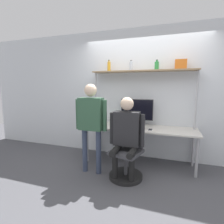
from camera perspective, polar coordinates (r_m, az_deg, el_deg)
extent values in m
plane|color=#4C4C51|center=(3.40, 7.65, -18.29)|extent=(12.00, 12.00, 0.00)
cube|color=silver|center=(3.75, 10.18, 5.62)|extent=(8.00, 0.06, 2.70)
cube|color=beige|center=(3.48, 9.01, -5.22)|extent=(2.15, 0.66, 0.03)
cylinder|color=#A5A5AA|center=(3.64, -8.09, -10.52)|extent=(0.05, 0.05, 0.69)
cylinder|color=#A5A5AA|center=(3.32, 26.01, -13.25)|extent=(0.05, 0.05, 0.69)
cylinder|color=#A5A5AA|center=(4.11, -4.64, -8.25)|extent=(0.05, 0.05, 0.69)
cylinder|color=#A5A5AA|center=(3.82, 25.00, -10.32)|extent=(0.05, 0.05, 0.69)
cube|color=#997A56|center=(3.57, 9.91, 13.03)|extent=(2.04, 0.30, 0.02)
cylinder|color=#B2B2B7|center=(3.89, -5.13, -0.62)|extent=(0.04, 0.04, 1.83)
cylinder|color=#B2B2B7|center=(3.59, 25.51, -2.17)|extent=(0.04, 0.04, 1.83)
cylinder|color=#333338|center=(3.65, 7.98, -4.23)|extent=(0.21, 0.21, 0.01)
cylinder|color=#333338|center=(3.64, 8.01, -3.25)|extent=(0.06, 0.06, 0.12)
cube|color=#333338|center=(3.60, 8.11, 0.79)|extent=(0.65, 0.01, 0.42)
cube|color=black|center=(3.59, 8.09, 0.78)|extent=(0.63, 0.02, 0.40)
cube|color=#333338|center=(3.31, 7.67, -5.55)|extent=(0.32, 0.20, 0.01)
cube|color=black|center=(3.29, 7.62, -5.51)|extent=(0.27, 0.11, 0.00)
cube|color=#333338|center=(3.35, 7.94, -3.60)|extent=(0.32, 0.07, 0.20)
cube|color=navy|center=(3.35, 7.92, -3.65)|extent=(0.28, 0.06, 0.17)
cube|color=silver|center=(3.31, 12.42, -5.67)|extent=(0.07, 0.15, 0.01)
cube|color=black|center=(3.31, 12.42, -5.58)|extent=(0.06, 0.13, 0.00)
cylinder|color=black|center=(3.13, 4.49, -20.06)|extent=(0.56, 0.56, 0.06)
cylinder|color=#4C4C51|center=(3.04, 4.54, -16.55)|extent=(0.06, 0.06, 0.36)
cube|color=#3F3F44|center=(2.96, 4.58, -12.91)|extent=(0.56, 0.56, 0.05)
cube|color=#3F3F44|center=(3.06, 6.57, -7.30)|extent=(0.41, 0.14, 0.45)
cylinder|color=black|center=(2.93, 0.98, -17.65)|extent=(0.09, 0.09, 0.47)
cylinder|color=black|center=(2.87, 6.41, -18.32)|extent=(0.09, 0.09, 0.47)
cylinder|color=black|center=(2.84, 1.18, -12.28)|extent=(0.10, 0.38, 0.10)
cylinder|color=black|center=(2.78, 6.64, -12.84)|extent=(0.10, 0.38, 0.10)
cube|color=#262628|center=(2.87, 4.82, -5.37)|extent=(0.42, 0.20, 0.55)
cylinder|color=#262628|center=(2.94, 0.01, -5.32)|extent=(0.08, 0.08, 0.53)
cylinder|color=#262628|center=(2.82, 9.83, -6.02)|extent=(0.08, 0.08, 0.53)
sphere|color=beige|center=(2.80, 4.92, 2.68)|extent=(0.21, 0.21, 0.21)
cylinder|color=#38425B|center=(3.23, -8.86, -12.23)|extent=(0.09, 0.09, 0.78)
cylinder|color=#38425B|center=(3.12, -4.41, -12.89)|extent=(0.09, 0.09, 0.78)
cube|color=#33593F|center=(3.00, -6.89, -0.62)|extent=(0.41, 0.20, 0.55)
cylinder|color=#33593F|center=(3.12, -11.03, -0.67)|extent=(0.08, 0.08, 0.52)
cylinder|color=#33593F|center=(2.91, -2.44, -1.19)|extent=(0.08, 0.08, 0.52)
sphere|color=beige|center=(2.97, -7.03, 7.06)|extent=(0.21, 0.21, 0.21)
cylinder|color=gold|center=(3.75, -0.99, 14.53)|extent=(0.07, 0.07, 0.19)
cylinder|color=gold|center=(3.77, -1.00, 16.20)|extent=(0.03, 0.03, 0.03)
cylinder|color=black|center=(3.77, -1.00, 16.55)|extent=(0.03, 0.03, 0.01)
cylinder|color=silver|center=(3.62, 6.23, 14.54)|extent=(0.07, 0.07, 0.16)
cylinder|color=silver|center=(3.63, 6.26, 16.07)|extent=(0.03, 0.03, 0.03)
cylinder|color=black|center=(3.64, 6.26, 16.39)|extent=(0.04, 0.04, 0.01)
cylinder|color=#2D8C3F|center=(3.54, 14.40, 14.37)|extent=(0.08, 0.08, 0.15)
cylinder|color=#2D8C3F|center=(3.56, 14.45, 15.82)|extent=(0.04, 0.04, 0.03)
cylinder|color=black|center=(3.56, 14.47, 16.12)|extent=(0.04, 0.04, 0.01)
cube|color=#D1661E|center=(3.54, 21.52, 14.24)|extent=(0.20, 0.16, 0.17)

